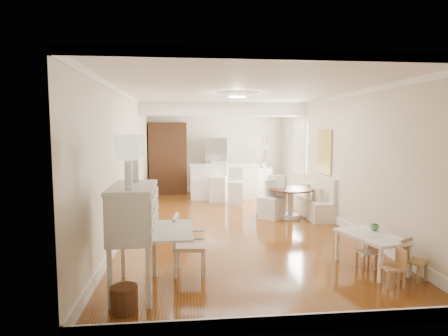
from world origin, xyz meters
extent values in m
plane|color=brown|center=(0.00, 0.00, 0.00)|extent=(9.00, 9.00, 0.00)
cube|color=white|center=(0.00, 0.00, 2.80)|extent=(4.50, 9.00, 0.04)
cube|color=beige|center=(0.00, 4.50, 1.40)|extent=(4.50, 0.04, 2.80)
cube|color=beige|center=(0.00, -4.50, 1.40)|extent=(4.50, 0.04, 2.80)
cube|color=beige|center=(-2.25, 0.00, 1.40)|extent=(0.04, 9.00, 2.80)
cube|color=beige|center=(2.25, 0.00, 1.40)|extent=(0.04, 9.00, 2.80)
cube|color=white|center=(0.00, 2.20, 2.62)|extent=(4.50, 0.45, 0.36)
cube|color=tan|center=(2.21, 0.50, 1.55)|extent=(0.04, 0.84, 1.04)
cube|color=white|center=(2.23, 2.40, 1.55)|extent=(0.04, 1.10, 1.40)
cylinder|color=#381E11|center=(-1.20, 4.48, 1.85)|extent=(0.30, 0.03, 0.30)
cylinder|color=white|center=(0.00, -0.50, 2.75)|extent=(0.36, 0.36, 0.08)
cube|color=beige|center=(-1.70, -3.35, 0.68)|extent=(1.08, 1.10, 1.37)
cube|color=silver|center=(-0.99, -2.80, 0.42)|extent=(0.53, 0.53, 0.84)
cylinder|color=#54311A|center=(-1.74, -3.90, 0.15)|extent=(0.38, 0.38, 0.30)
cube|color=white|center=(1.68, -2.90, 0.26)|extent=(0.85, 1.15, 0.51)
cube|color=tan|center=(1.63, -3.55, 0.26)|extent=(0.27, 0.27, 0.52)
cube|color=#A9724D|center=(1.62, -2.87, 0.25)|extent=(0.27, 0.27, 0.51)
cube|color=#A17B49|center=(2.04, -3.38, 0.28)|extent=(0.37, 0.37, 0.57)
cube|color=silver|center=(1.99, 0.50, 0.49)|extent=(0.52, 1.60, 0.98)
cylinder|color=#4B2A18|center=(1.39, 0.38, 0.35)|extent=(1.35, 1.35, 0.70)
cube|color=silver|center=(0.95, 0.39, 0.50)|extent=(0.68, 0.68, 0.99)
cube|color=white|center=(0.94, 0.71, 0.45)|extent=(0.54, 0.56, 0.89)
cube|color=white|center=(0.10, 3.10, 0.52)|extent=(2.05, 0.65, 1.03)
cube|color=white|center=(-0.11, 2.65, 0.58)|extent=(0.57, 0.57, 1.16)
cube|color=silver|center=(0.34, 2.21, 0.50)|extent=(0.46, 0.46, 1.00)
cube|color=#381E11|center=(-1.60, 4.18, 1.15)|extent=(1.20, 0.60, 2.30)
imported|color=silver|center=(0.30, 4.15, 0.90)|extent=(0.75, 0.65, 1.80)
cube|color=silver|center=(1.47, 3.61, 0.43)|extent=(0.72, 0.99, 0.86)
imported|color=#5C9B5A|center=(1.83, -2.69, 0.56)|extent=(0.15, 0.15, 0.10)
imported|color=silver|center=(1.43, 3.62, 0.95)|extent=(0.20, 0.20, 0.18)
camera|label=1|loc=(-1.05, -8.02, 2.04)|focal=30.00mm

